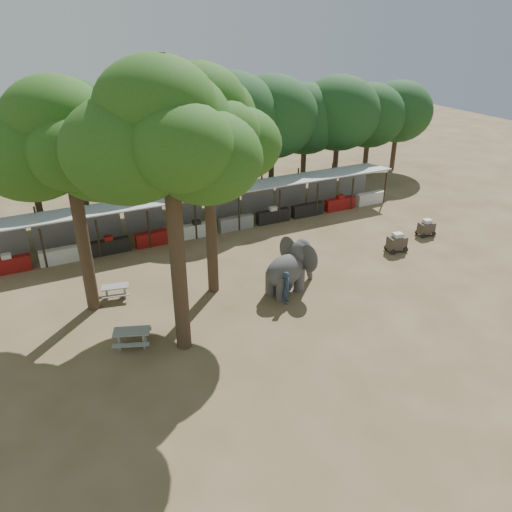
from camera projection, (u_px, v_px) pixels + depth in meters
name	position (u px, v px, depth m)	size (l,w,h in m)	color
ground	(324.00, 334.00, 22.75)	(100.00, 100.00, 0.00)	brown
vendor_stalls	(211.00, 212.00, 33.36)	(28.00, 2.99, 2.80)	#B0B2B8
yard_tree_left	(63.00, 143.00, 21.29)	(7.10, 6.90, 11.02)	#332316
yard_tree_center	(163.00, 136.00, 18.01)	(7.10, 6.90, 12.04)	#332316
yard_tree_back	(203.00, 126.00, 22.71)	(7.10, 6.90, 11.36)	#332316
backdrop_trees	(182.00, 132.00, 35.60)	(46.46, 5.95, 8.33)	#332316
elephant	(291.00, 267.00, 25.86)	(3.57, 2.65, 2.65)	#3E3C3C
handler	(287.00, 287.00, 24.84)	(0.63, 0.42, 1.75)	#26384C
picnic_table_near	(132.00, 336.00, 21.77)	(1.95, 1.86, 0.78)	gray
picnic_table_far	(116.00, 290.00, 25.49)	(1.55, 1.45, 0.67)	gray
cart_front	(397.00, 242.00, 30.38)	(1.31, 0.94, 1.20)	#392E26
cart_back	(426.00, 228.00, 32.56)	(1.19, 0.83, 1.11)	#392E26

